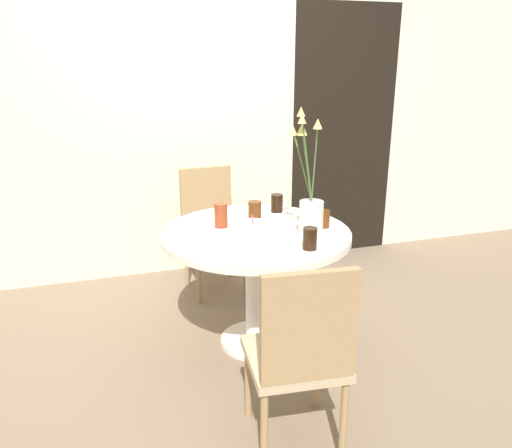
% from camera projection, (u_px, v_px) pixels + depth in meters
% --- Properties ---
extents(ground_plane, '(16.00, 16.00, 0.00)m').
position_uv_depth(ground_plane, '(256.00, 342.00, 3.00)').
color(ground_plane, '#7A6651').
extents(wall_back, '(8.00, 0.05, 2.60)m').
position_uv_depth(wall_back, '(205.00, 104.00, 3.75)').
color(wall_back, beige).
rests_on(wall_back, ground_plane).
extents(doorway_panel, '(0.90, 0.01, 2.05)m').
position_uv_depth(doorway_panel, '(344.00, 135.00, 4.14)').
color(doorway_panel, black).
rests_on(doorway_panel, ground_plane).
extents(dining_table, '(1.06, 1.06, 0.71)m').
position_uv_depth(dining_table, '(256.00, 253.00, 2.82)').
color(dining_table, silver).
rests_on(dining_table, ground_plane).
extents(chair_left_flank, '(0.43, 0.43, 0.88)m').
position_uv_depth(chair_left_flank, '(211.00, 223.00, 3.62)').
color(chair_left_flank, tan).
rests_on(chair_left_flank, ground_plane).
extents(chair_near_front, '(0.44, 0.44, 0.88)m').
position_uv_depth(chair_near_front, '(300.00, 350.00, 2.04)').
color(chair_near_front, tan).
rests_on(chair_near_front, ground_plane).
extents(birthday_cake, '(0.19, 0.19, 0.14)m').
position_uv_depth(birthday_cake, '(252.00, 232.00, 2.63)').
color(birthday_cake, white).
rests_on(birthday_cake, dining_table).
extents(flower_vase, '(0.19, 0.27, 0.69)m').
position_uv_depth(flower_vase, '(310.00, 205.00, 2.63)').
color(flower_vase, silver).
rests_on(flower_vase, dining_table).
extents(side_plate, '(0.17, 0.17, 0.01)m').
position_uv_depth(side_plate, '(279.00, 218.00, 2.98)').
color(side_plate, white).
rests_on(side_plate, dining_table).
extents(drink_glass_0, '(0.07, 0.07, 0.11)m').
position_uv_depth(drink_glass_0, '(277.00, 203.00, 3.11)').
color(drink_glass_0, black).
rests_on(drink_glass_0, dining_table).
extents(drink_glass_1, '(0.07, 0.07, 0.11)m').
position_uv_depth(drink_glass_1, '(306.00, 212.00, 2.94)').
color(drink_glass_1, '#33190C').
rests_on(drink_glass_1, dining_table).
extents(drink_glass_2, '(0.08, 0.08, 0.14)m').
position_uv_depth(drink_glass_2, '(221.00, 215.00, 2.83)').
color(drink_glass_2, maroon).
rests_on(drink_glass_2, dining_table).
extents(drink_glass_3, '(0.07, 0.07, 0.11)m').
position_uv_depth(drink_glass_3, '(310.00, 239.00, 2.50)').
color(drink_glass_3, black).
rests_on(drink_glass_3, dining_table).
extents(drink_glass_4, '(0.08, 0.08, 0.10)m').
position_uv_depth(drink_glass_4, '(255.00, 210.00, 3.00)').
color(drink_glass_4, '#51280F').
rests_on(drink_glass_4, dining_table).
extents(drink_glass_5, '(0.06, 0.06, 0.10)m').
position_uv_depth(drink_glass_5, '(324.00, 219.00, 2.83)').
color(drink_glass_5, '#51280F').
rests_on(drink_glass_5, dining_table).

